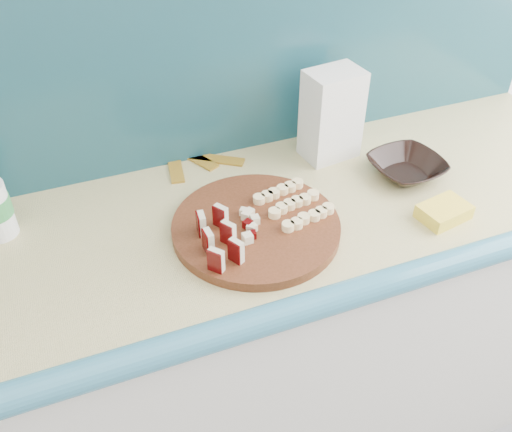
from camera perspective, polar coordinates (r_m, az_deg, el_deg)
The scene contains 10 objects.
kitchen_counter at distance 1.61m, azimuth -4.80°, elevation -13.66°, with size 2.20×0.63×0.91m.
backsplash at distance 1.39m, azimuth -10.13°, elevation 13.92°, with size 2.20×0.02×0.50m, color teal.
cutting_board at distance 1.26m, azimuth 0.00°, elevation -1.11°, with size 0.37×0.37×0.02m, color #3F1F0D.
apple_wedges at distance 1.18m, azimuth -3.81°, elevation -2.12°, with size 0.08×0.16×0.05m.
apple_chunks at distance 1.24m, azimuth -0.85°, elevation -0.78°, with size 0.06×0.06×0.02m.
banana_slices at distance 1.30m, azimuth 3.75°, elevation 1.22°, with size 0.16×0.16×0.02m.
brown_bowl at distance 1.48m, azimuth 14.81°, elevation 4.71°, with size 0.18×0.18×0.04m, color black.
flour_bag at distance 1.48m, azimuth 7.57°, elevation 10.00°, with size 0.14×0.10×0.23m, color white.
sponge at distance 1.37m, azimuth 18.28°, elevation 0.41°, with size 0.11×0.08×0.03m, color yellow.
banana_peel at distance 1.50m, azimuth -6.12°, elevation 5.54°, with size 0.21×0.17×0.01m.
Camera 1 is at (-0.13, 0.55, 1.74)m, focal length 40.00 mm.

